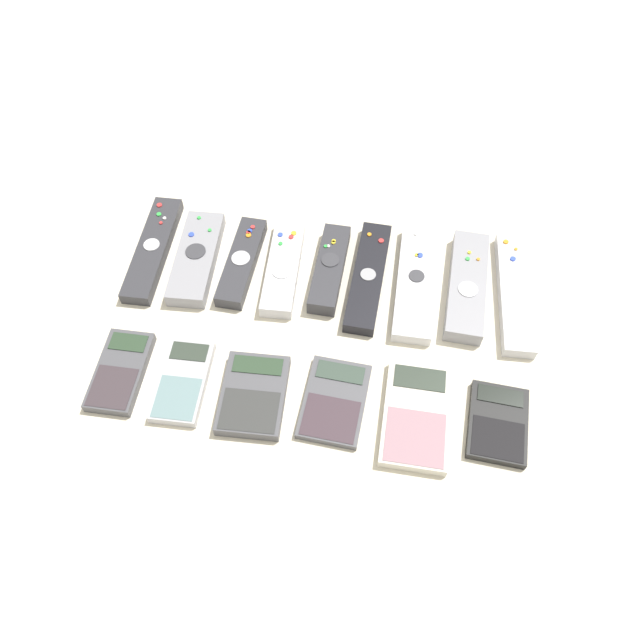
{
  "coord_description": "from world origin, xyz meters",
  "views": [
    {
      "loc": [
        0.08,
        -0.47,
        0.77
      ],
      "look_at": [
        0.0,
        0.03,
        0.01
      ],
      "focal_mm": 35.0,
      "sensor_mm": 36.0,
      "label": 1
    }
  ],
  "objects_px": {
    "remote_5": "(368,277)",
    "calculator_0": "(120,371)",
    "remote_3": "(283,267)",
    "calculator_5": "(498,423)",
    "remote_6": "(416,282)",
    "remote_0": "(153,249)",
    "calculator_1": "(183,381)",
    "calculator_4": "(416,415)",
    "remote_8": "(514,293)",
    "remote_7": "(467,286)",
    "remote_4": "(326,268)",
    "calculator_3": "(335,401)",
    "remote_1": "(196,258)",
    "remote_2": "(242,262)",
    "calculator_2": "(253,395)"
  },
  "relations": [
    {
      "from": "calculator_5",
      "to": "calculator_4",
      "type": "bearing_deg",
      "value": -173.66
    },
    {
      "from": "remote_7",
      "to": "calculator_3",
      "type": "bearing_deg",
      "value": -125.67
    },
    {
      "from": "remote_5",
      "to": "remote_7",
      "type": "distance_m",
      "value": 0.15
    },
    {
      "from": "remote_7",
      "to": "calculator_2",
      "type": "bearing_deg",
      "value": -138.54
    },
    {
      "from": "remote_4",
      "to": "calculator_3",
      "type": "height_order",
      "value": "remote_4"
    },
    {
      "from": "remote_4",
      "to": "calculator_1",
      "type": "xyz_separation_m",
      "value": [
        -0.17,
        -0.22,
        -0.01
      ]
    },
    {
      "from": "remote_7",
      "to": "remote_8",
      "type": "bearing_deg",
      "value": 2.45
    },
    {
      "from": "remote_6",
      "to": "calculator_3",
      "type": "height_order",
      "value": "remote_6"
    },
    {
      "from": "remote_5",
      "to": "remote_8",
      "type": "distance_m",
      "value": 0.22
    },
    {
      "from": "remote_0",
      "to": "calculator_1",
      "type": "relative_size",
      "value": 1.6
    },
    {
      "from": "remote_4",
      "to": "calculator_0",
      "type": "height_order",
      "value": "remote_4"
    },
    {
      "from": "calculator_2",
      "to": "remote_8",
      "type": "bearing_deg",
      "value": 30.2
    },
    {
      "from": "remote_5",
      "to": "calculator_5",
      "type": "xyz_separation_m",
      "value": [
        0.2,
        -0.22,
        -0.0
      ]
    },
    {
      "from": "remote_6",
      "to": "calculator_4",
      "type": "height_order",
      "value": "remote_6"
    },
    {
      "from": "remote_6",
      "to": "remote_8",
      "type": "distance_m",
      "value": 0.15
    },
    {
      "from": "remote_6",
      "to": "remote_1",
      "type": "bearing_deg",
      "value": -178.99
    },
    {
      "from": "calculator_0",
      "to": "remote_0",
      "type": "bearing_deg",
      "value": 94.42
    },
    {
      "from": "calculator_4",
      "to": "remote_8",
      "type": "bearing_deg",
      "value": 59.77
    },
    {
      "from": "calculator_4",
      "to": "calculator_5",
      "type": "height_order",
      "value": "calculator_4"
    },
    {
      "from": "remote_3",
      "to": "calculator_5",
      "type": "xyz_separation_m",
      "value": [
        0.33,
        -0.21,
        -0.0
      ]
    },
    {
      "from": "calculator_1",
      "to": "remote_8",
      "type": "bearing_deg",
      "value": 24.09
    },
    {
      "from": "remote_4",
      "to": "remote_8",
      "type": "height_order",
      "value": "remote_4"
    },
    {
      "from": "remote_3",
      "to": "remote_6",
      "type": "distance_m",
      "value": 0.21
    },
    {
      "from": "remote_0",
      "to": "remote_8",
      "type": "xyz_separation_m",
      "value": [
        0.57,
        -0.0,
        -0.0
      ]
    },
    {
      "from": "remote_7",
      "to": "calculator_2",
      "type": "distance_m",
      "value": 0.36
    },
    {
      "from": "remote_6",
      "to": "calculator_0",
      "type": "distance_m",
      "value": 0.45
    },
    {
      "from": "calculator_1",
      "to": "calculator_4",
      "type": "distance_m",
      "value": 0.32
    },
    {
      "from": "remote_0",
      "to": "calculator_2",
      "type": "distance_m",
      "value": 0.31
    },
    {
      "from": "remote_0",
      "to": "remote_7",
      "type": "distance_m",
      "value": 0.49
    },
    {
      "from": "remote_0",
      "to": "remote_1",
      "type": "distance_m",
      "value": 0.07
    },
    {
      "from": "remote_5",
      "to": "calculator_5",
      "type": "bearing_deg",
      "value": -45.46
    },
    {
      "from": "remote_3",
      "to": "calculator_0",
      "type": "xyz_separation_m",
      "value": [
        -0.19,
        -0.22,
        -0.0
      ]
    },
    {
      "from": "remote_2",
      "to": "remote_4",
      "type": "distance_m",
      "value": 0.13
    },
    {
      "from": "remote_6",
      "to": "calculator_3",
      "type": "distance_m",
      "value": 0.24
    },
    {
      "from": "remote_6",
      "to": "calculator_1",
      "type": "distance_m",
      "value": 0.38
    },
    {
      "from": "remote_1",
      "to": "calculator_5",
      "type": "distance_m",
      "value": 0.51
    },
    {
      "from": "remote_4",
      "to": "remote_8",
      "type": "bearing_deg",
      "value": 1.19
    },
    {
      "from": "remote_7",
      "to": "calculator_1",
      "type": "height_order",
      "value": "remote_7"
    },
    {
      "from": "remote_2",
      "to": "remote_4",
      "type": "xyz_separation_m",
      "value": [
        0.13,
        0.01,
        0.0
      ]
    },
    {
      "from": "remote_8",
      "to": "calculator_3",
      "type": "xyz_separation_m",
      "value": [
        -0.24,
        -0.22,
        -0.0
      ]
    },
    {
      "from": "remote_8",
      "to": "calculator_2",
      "type": "xyz_separation_m",
      "value": [
        -0.35,
        -0.23,
        -0.0
      ]
    },
    {
      "from": "calculator_1",
      "to": "calculator_3",
      "type": "bearing_deg",
      "value": -1.19
    },
    {
      "from": "remote_6",
      "to": "calculator_3",
      "type": "bearing_deg",
      "value": -113.66
    },
    {
      "from": "remote_6",
      "to": "calculator_2",
      "type": "distance_m",
      "value": 0.3
    },
    {
      "from": "remote_2",
      "to": "remote_5",
      "type": "xyz_separation_m",
      "value": [
        0.2,
        0.0,
        -0.0
      ]
    },
    {
      "from": "calculator_1",
      "to": "calculator_5",
      "type": "height_order",
      "value": "calculator_1"
    },
    {
      "from": "remote_7",
      "to": "calculator_3",
      "type": "xyz_separation_m",
      "value": [
        -0.17,
        -0.22,
        -0.01
      ]
    },
    {
      "from": "remote_5",
      "to": "calculator_0",
      "type": "bearing_deg",
      "value": -143.98
    },
    {
      "from": "remote_0",
      "to": "calculator_1",
      "type": "xyz_separation_m",
      "value": [
        0.11,
        -0.22,
        -0.0
      ]
    },
    {
      "from": "remote_0",
      "to": "remote_8",
      "type": "height_order",
      "value": "same"
    }
  ]
}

